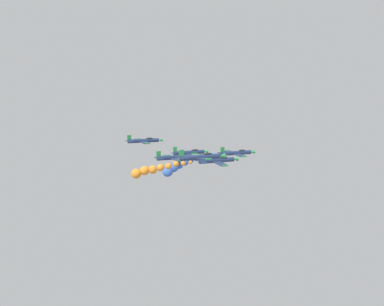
% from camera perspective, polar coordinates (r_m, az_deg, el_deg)
% --- Properties ---
extents(airplane_lead, '(9.57, 10.35, 2.34)m').
position_cam_1_polar(airplane_lead, '(115.74, 5.87, 0.02)').
color(airplane_lead, navy).
extents(smoke_trail_lead, '(3.61, 15.29, 4.90)m').
position_cam_1_polar(smoke_trail_lead, '(107.47, -1.63, -1.64)').
color(smoke_trail_lead, blue).
extents(airplane_left_inner, '(9.55, 10.35, 2.48)m').
position_cam_1_polar(airplane_left_inner, '(118.96, -0.32, 0.08)').
color(airplane_left_inner, navy).
extents(airplane_right_inner, '(9.55, 10.35, 2.49)m').
position_cam_1_polar(airplane_right_inner, '(102.20, 3.35, -0.96)').
color(airplane_right_inner, navy).
extents(smoke_trail_right_inner, '(3.76, 13.77, 3.69)m').
position_cam_1_polar(smoke_trail_right_inner, '(97.41, -5.37, -2.21)').
color(smoke_trail_right_inner, orange).
extents(airplane_left_outer, '(9.56, 10.35, 2.32)m').
position_cam_1_polar(airplane_left_outer, '(107.22, -2.26, -0.56)').
color(airplane_left_outer, navy).
extents(airplane_right_outer, '(9.57, 10.35, 2.34)m').
position_cam_1_polar(airplane_right_outer, '(123.13, -6.34, 1.63)').
color(airplane_right_outer, navy).
extents(airplane_trailing, '(9.56, 10.35, 2.41)m').
position_cam_1_polar(airplane_trailing, '(89.45, 1.17, -0.54)').
color(airplane_trailing, navy).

